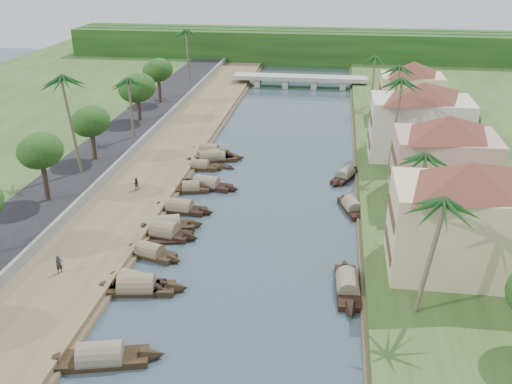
# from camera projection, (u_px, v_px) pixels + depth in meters

# --- Properties ---
(ground) EXTENTS (220.00, 220.00, 0.00)m
(ground) POSITION_uv_depth(u_px,v_px,m) (249.00, 255.00, 55.78)
(ground) COLOR #32424B
(ground) RESTS_ON ground
(left_bank) EXTENTS (10.00, 180.00, 0.80)m
(left_bank) POSITION_uv_depth(u_px,v_px,m) (153.00, 169.00, 75.82)
(left_bank) COLOR brown
(left_bank) RESTS_ON ground
(right_bank) EXTENTS (16.00, 180.00, 1.20)m
(right_bank) POSITION_uv_depth(u_px,v_px,m) (423.00, 182.00, 71.27)
(right_bank) COLOR #2F481C
(right_bank) RESTS_ON ground
(road) EXTENTS (8.00, 180.00, 1.40)m
(road) POSITION_uv_depth(u_px,v_px,m) (92.00, 164.00, 76.78)
(road) COLOR black
(road) RESTS_ON ground
(retaining_wall) EXTENTS (0.40, 180.00, 1.10)m
(retaining_wall) POSITION_uv_depth(u_px,v_px,m) (122.00, 161.00, 75.97)
(retaining_wall) COLOR slate
(retaining_wall) RESTS_ON left_bank
(treeline) EXTENTS (120.00, 14.00, 8.00)m
(treeline) POSITION_uv_depth(u_px,v_px,m) (308.00, 46.00, 144.96)
(treeline) COLOR #14370F
(treeline) RESTS_ON ground
(bridge) EXTENTS (28.00, 4.00, 2.40)m
(bridge) POSITION_uv_depth(u_px,v_px,m) (300.00, 79.00, 120.45)
(bridge) COLOR #9E9E94
(bridge) RESTS_ON ground
(building_near) EXTENTS (14.85, 14.85, 10.20)m
(building_near) POSITION_uv_depth(u_px,v_px,m) (463.00, 217.00, 48.99)
(building_near) COLOR beige
(building_near) RESTS_ON right_bank
(building_mid) EXTENTS (14.11, 14.11, 9.70)m
(building_mid) POSITION_uv_depth(u_px,v_px,m) (445.00, 157.00, 63.49)
(building_mid) COLOR tan
(building_mid) RESTS_ON right_bank
(building_far) EXTENTS (15.59, 15.59, 10.20)m
(building_far) POSITION_uv_depth(u_px,v_px,m) (420.00, 119.00, 76.22)
(building_far) COLOR beige
(building_far) RESTS_ON right_bank
(building_distant) EXTENTS (12.62, 12.62, 9.20)m
(building_distant) POSITION_uv_depth(u_px,v_px,m) (411.00, 89.00, 94.45)
(building_distant) COLOR beige
(building_distant) RESTS_ON right_bank
(sampan_0) EXTENTS (9.73, 4.22, 2.47)m
(sampan_0) POSITION_uv_depth(u_px,v_px,m) (101.00, 358.00, 41.26)
(sampan_0) COLOR black
(sampan_0) RESTS_ON ground
(sampan_1) EXTENTS (7.04, 2.46, 2.08)m
(sampan_1) POSITION_uv_depth(u_px,v_px,m) (138.00, 285.00, 50.11)
(sampan_1) COLOR black
(sampan_1) RESTS_ON ground
(sampan_2) EXTENTS (9.44, 3.22, 2.41)m
(sampan_2) POSITION_uv_depth(u_px,v_px,m) (137.00, 287.00, 49.71)
(sampan_2) COLOR black
(sampan_2) RESTS_ON ground
(sampan_3) EXTENTS (7.77, 3.78, 2.08)m
(sampan_3) POSITION_uv_depth(u_px,v_px,m) (134.00, 282.00, 50.49)
(sampan_3) COLOR black
(sampan_3) RESTS_ON ground
(sampan_4) EXTENTS (7.45, 3.59, 2.10)m
(sampan_4) POSITION_uv_depth(u_px,v_px,m) (150.00, 253.00, 55.30)
(sampan_4) COLOR black
(sampan_4) RESTS_ON ground
(sampan_5) EXTENTS (7.98, 3.24, 2.45)m
(sampan_5) POSITION_uv_depth(u_px,v_px,m) (165.00, 233.00, 59.15)
(sampan_5) COLOR black
(sampan_5) RESTS_ON ground
(sampan_6) EXTENTS (8.10, 4.29, 2.35)m
(sampan_6) POSITION_uv_depth(u_px,v_px,m) (167.00, 226.00, 60.55)
(sampan_6) COLOR black
(sampan_6) RESTS_ON ground
(sampan_7) EXTENTS (8.43, 2.58, 2.21)m
(sampan_7) POSITION_uv_depth(u_px,v_px,m) (180.00, 208.00, 64.63)
(sampan_7) COLOR black
(sampan_7) RESTS_ON ground
(sampan_8) EXTENTS (6.40, 2.77, 1.97)m
(sampan_8) POSITION_uv_depth(u_px,v_px,m) (191.00, 189.00, 69.81)
(sampan_8) COLOR black
(sampan_8) RESTS_ON ground
(sampan_9) EXTENTS (9.01, 3.40, 2.23)m
(sampan_9) POSITION_uv_depth(u_px,v_px,m) (207.00, 185.00, 70.97)
(sampan_9) COLOR black
(sampan_9) RESTS_ON ground
(sampan_10) EXTENTS (6.80, 1.67, 1.92)m
(sampan_10) POSITION_uv_depth(u_px,v_px,m) (200.00, 167.00, 76.75)
(sampan_10) COLOR black
(sampan_10) RESTS_ON ground
(sampan_11) EXTENTS (8.78, 6.38, 2.55)m
(sampan_11) POSITION_uv_depth(u_px,v_px,m) (209.00, 159.00, 79.45)
(sampan_11) COLOR black
(sampan_11) RESTS_ON ground
(sampan_12) EXTENTS (8.97, 3.94, 2.12)m
(sampan_12) POSITION_uv_depth(u_px,v_px,m) (214.00, 158.00, 79.68)
(sampan_12) COLOR black
(sampan_12) RESTS_ON ground
(sampan_13) EXTENTS (7.85, 2.59, 2.12)m
(sampan_13) POSITION_uv_depth(u_px,v_px,m) (209.00, 151.00, 82.47)
(sampan_13) COLOR black
(sampan_13) RESTS_ON ground
(sampan_14) EXTENTS (2.33, 9.55, 2.28)m
(sampan_14) POSITION_uv_depth(u_px,v_px,m) (347.00, 286.00, 49.94)
(sampan_14) COLOR black
(sampan_14) RESTS_ON ground
(sampan_15) EXTENTS (3.95, 7.83, 2.09)m
(sampan_15) POSITION_uv_depth(u_px,v_px,m) (352.00, 207.00, 64.83)
(sampan_15) COLOR black
(sampan_15) RESTS_ON ground
(sampan_16) EXTENTS (4.62, 8.07, 2.01)m
(sampan_16) POSITION_uv_depth(u_px,v_px,m) (345.00, 176.00, 73.78)
(sampan_16) COLOR black
(sampan_16) RESTS_ON ground
(canoe_1) EXTENTS (4.81, 1.82, 0.77)m
(canoe_1) POSITION_uv_depth(u_px,v_px,m) (164.00, 242.00, 57.87)
(canoe_1) COLOR black
(canoe_1) RESTS_ON ground
(canoe_2) EXTENTS (5.70, 3.18, 0.85)m
(canoe_2) POSITION_uv_depth(u_px,v_px,m) (218.00, 165.00, 78.10)
(canoe_2) COLOR black
(canoe_2) RESTS_ON ground
(palm_0) EXTENTS (3.20, 3.20, 11.22)m
(palm_0) POSITION_uv_depth(u_px,v_px,m) (433.00, 203.00, 41.40)
(palm_0) COLOR #74674D
(palm_0) RESTS_ON ground
(palm_1) EXTENTS (3.20, 3.20, 9.82)m
(palm_1) POSITION_uv_depth(u_px,v_px,m) (421.00, 157.00, 54.34)
(palm_1) COLOR #74674D
(palm_1) RESTS_ON ground
(palm_2) EXTENTS (3.20, 3.20, 13.20)m
(palm_2) POSITION_uv_depth(u_px,v_px,m) (398.00, 82.00, 69.08)
(palm_2) COLOR #74674D
(palm_2) RESTS_ON ground
(palm_3) EXTENTS (3.20, 3.20, 11.82)m
(palm_3) POSITION_uv_depth(u_px,v_px,m) (395.00, 68.00, 83.38)
(palm_3) COLOR #74674D
(palm_3) RESTS_ON ground
(palm_5) EXTENTS (3.20, 3.20, 13.63)m
(palm_5) POSITION_uv_depth(u_px,v_px,m) (68.00, 80.00, 67.52)
(palm_5) COLOR #74674D
(palm_5) RESTS_ON ground
(palm_6) EXTENTS (3.20, 3.20, 10.22)m
(palm_6) POSITION_uv_depth(u_px,v_px,m) (129.00, 81.00, 81.82)
(palm_6) COLOR #74674D
(palm_6) RESTS_ON ground
(palm_7) EXTENTS (3.20, 3.20, 10.24)m
(palm_7) POSITION_uv_depth(u_px,v_px,m) (375.00, 58.00, 99.37)
(palm_7) COLOR #74674D
(palm_7) RESTS_ON ground
(palm_8) EXTENTS (3.20, 3.20, 13.28)m
(palm_8) POSITION_uv_depth(u_px,v_px,m) (187.00, 32.00, 106.24)
(palm_8) COLOR #74674D
(palm_8) RESTS_ON ground
(tree_2) EXTENTS (4.64, 4.64, 7.75)m
(tree_2) POSITION_uv_depth(u_px,v_px,m) (41.00, 152.00, 62.17)
(tree_2) COLOR #403124
(tree_2) RESTS_ON ground
(tree_3) EXTENTS (4.69, 4.69, 7.16)m
(tree_3) POSITION_uv_depth(u_px,v_px,m) (91.00, 122.00, 74.58)
(tree_3) COLOR #403124
(tree_3) RESTS_ON ground
(tree_4) EXTENTS (5.42, 5.42, 7.58)m
(tree_4) POSITION_uv_depth(u_px,v_px,m) (137.00, 88.00, 91.38)
(tree_4) COLOR #403124
(tree_4) RESTS_ON ground
(tree_5) EXTENTS (4.82, 4.82, 7.84)m
(tree_5) POSITION_uv_depth(u_px,v_px,m) (158.00, 71.00, 101.61)
(tree_5) COLOR #403124
(tree_5) RESTS_ON ground
(tree_6) EXTENTS (4.78, 4.78, 6.96)m
(tree_6) POSITION_uv_depth(u_px,v_px,m) (458.00, 122.00, 75.95)
(tree_6) COLOR #403124
(tree_6) RESTS_ON ground
(person_near) EXTENTS (0.73, 0.72, 1.70)m
(person_near) POSITION_uv_depth(u_px,v_px,m) (59.00, 264.00, 50.91)
(person_near) COLOR #212228
(person_near) RESTS_ON left_bank
(person_far) EXTENTS (0.93, 0.85, 1.54)m
(person_far) POSITION_uv_depth(u_px,v_px,m) (136.00, 184.00, 68.26)
(person_far) COLOR #392E27
(person_far) RESTS_ON left_bank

